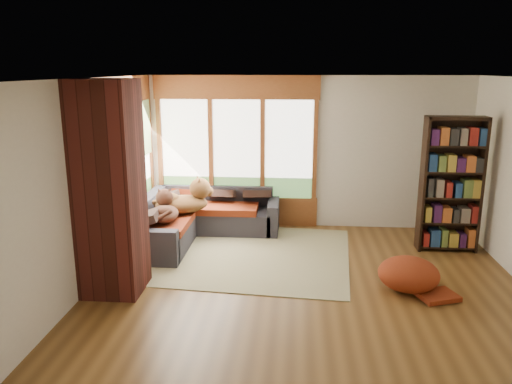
% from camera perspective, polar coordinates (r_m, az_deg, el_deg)
% --- Properties ---
extents(floor, '(5.50, 5.50, 0.00)m').
position_cam_1_polar(floor, '(6.59, 5.86, -10.43)').
color(floor, '#563718').
rests_on(floor, ground).
extents(ceiling, '(5.50, 5.50, 0.00)m').
position_cam_1_polar(ceiling, '(6.00, 6.49, 12.80)').
color(ceiling, white).
extents(wall_back, '(5.50, 0.04, 2.60)m').
position_cam_1_polar(wall_back, '(8.62, 5.76, 4.47)').
color(wall_back, silver).
rests_on(wall_back, ground).
extents(wall_front, '(5.50, 0.04, 2.60)m').
position_cam_1_polar(wall_front, '(3.78, 7.09, -8.13)').
color(wall_front, silver).
rests_on(wall_front, ground).
extents(wall_left, '(0.04, 5.00, 2.60)m').
position_cam_1_polar(wall_left, '(6.68, -18.14, 1.05)').
color(wall_left, silver).
rests_on(wall_left, ground).
extents(windows_back, '(2.82, 0.10, 1.90)m').
position_cam_1_polar(windows_back, '(8.64, -2.24, 4.89)').
color(windows_back, brown).
rests_on(windows_back, wall_back).
extents(windows_left, '(0.10, 2.62, 1.90)m').
position_cam_1_polar(windows_left, '(7.76, -14.61, 3.40)').
color(windows_left, brown).
rests_on(windows_left, wall_left).
extents(roller_blind, '(0.03, 0.72, 0.90)m').
position_cam_1_polar(roller_blind, '(8.47, -12.76, 7.11)').
color(roller_blind, '#7A995C').
rests_on(roller_blind, wall_left).
extents(brick_chimney, '(0.70, 0.70, 2.60)m').
position_cam_1_polar(brick_chimney, '(6.23, -16.38, 0.28)').
color(brick_chimney, '#471914').
rests_on(brick_chimney, ground).
extents(sectional_sofa, '(2.20, 2.20, 0.80)m').
position_cam_1_polar(sectional_sofa, '(8.26, -8.01, -3.13)').
color(sectional_sofa, '#26242E').
rests_on(sectional_sofa, ground).
extents(area_rug, '(3.74, 2.98, 0.01)m').
position_cam_1_polar(area_rug, '(7.58, -3.01, -6.98)').
color(area_rug, beige).
rests_on(area_rug, ground).
extents(bookshelf, '(0.87, 0.29, 2.04)m').
position_cam_1_polar(bookshelf, '(7.98, 21.39, 0.75)').
color(bookshelf, black).
rests_on(bookshelf, ground).
extents(pouf, '(0.94, 0.94, 0.41)m').
position_cam_1_polar(pouf, '(6.61, 17.05, -8.85)').
color(pouf, maroon).
rests_on(pouf, area_rug).
extents(dog_tan, '(0.97, 0.77, 0.48)m').
position_cam_1_polar(dog_tan, '(7.96, -8.02, -0.23)').
color(dog_tan, brown).
rests_on(dog_tan, sectional_sofa).
extents(dog_brindle, '(0.56, 0.76, 0.38)m').
position_cam_1_polar(dog_brindle, '(7.63, -10.46, -1.34)').
color(dog_brindle, '#311B14').
rests_on(dog_brindle, sectional_sofa).
extents(throw_pillows, '(1.98, 1.68, 0.45)m').
position_cam_1_polar(throw_pillows, '(8.26, -7.65, 0.34)').
color(throw_pillows, black).
rests_on(throw_pillows, sectional_sofa).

